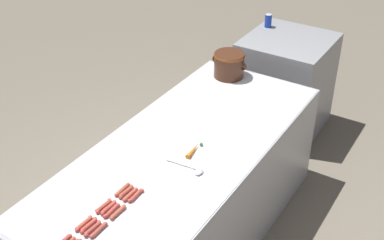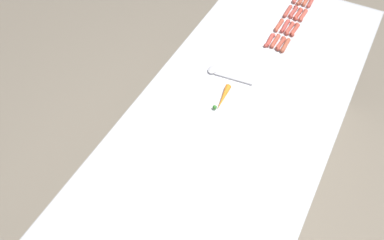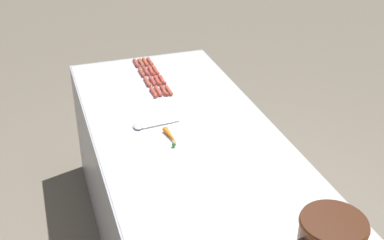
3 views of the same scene
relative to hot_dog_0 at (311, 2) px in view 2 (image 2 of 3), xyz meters
The scene contains 18 objects.
ground_plane 1.39m from the hot_dog_0, 87.16° to the left, with size 20.00×20.00×0.00m, color #756B5B.
griddle_counter 1.16m from the hot_dog_0, 87.16° to the left, with size 1.00×2.43×0.87m.
hot_dog_0 is the anchor object (origin of this frame).
hot_dog_1 0.16m from the hot_dog_0, 89.93° to the left, with size 0.03×0.13×0.02m.
hot_dog_2 0.33m from the hot_dog_0, 89.98° to the left, with size 0.03×0.13×0.02m.
hot_dog_3 0.50m from the hot_dog_0, 89.88° to the left, with size 0.03×0.13×0.02m.
hot_dog_4 0.03m from the hot_dog_0, ahead, with size 0.03×0.13×0.02m.
hot_dog_5 0.17m from the hot_dog_0, 79.13° to the left, with size 0.03×0.13×0.02m.
hot_dog_6 0.33m from the hot_dog_0, 84.44° to the left, with size 0.03×0.13×0.02m.
hot_dog_7 0.49m from the hot_dog_0, 86.35° to the left, with size 0.03×0.13×0.02m.
hot_dog_9 0.17m from the hot_dog_0, 67.24° to the left, with size 0.03×0.13×0.02m.
hot_dog_10 0.33m from the hot_dog_0, 78.78° to the left, with size 0.03×0.13×0.02m.
hot_dog_11 0.49m from the hot_dog_0, 82.05° to the left, with size 0.03×0.13×0.02m.
hot_dog_13 0.20m from the hot_dog_0, 59.11° to the left, with size 0.03×0.13×0.02m.
hot_dog_14 0.35m from the hot_dog_0, 73.09° to the left, with size 0.03×0.13×0.02m.
hot_dog_15 0.50m from the hot_dog_0, 78.61° to the left, with size 0.03×0.13×0.02m.
serving_spoon 0.92m from the hot_dog_0, 74.25° to the left, with size 0.27×0.07×0.02m.
carrot 1.06m from the hot_dog_0, 81.99° to the left, with size 0.05×0.18×0.03m.
Camera 2 is at (-0.45, 1.37, 2.48)m, focal length 39.05 mm.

